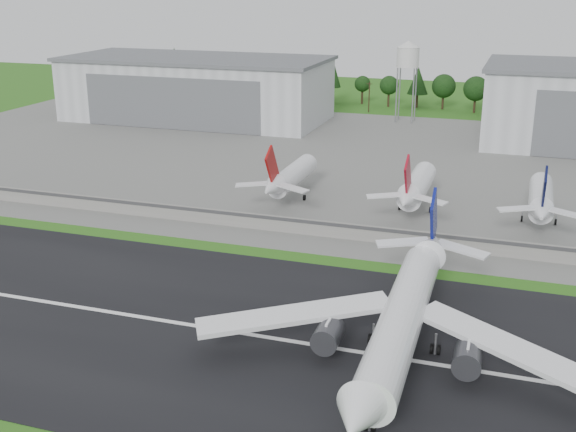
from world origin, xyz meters
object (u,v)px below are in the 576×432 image
(main_airliner, at_px, (400,329))
(parked_jet_red_a, at_px, (289,178))
(parked_jet_red_b, at_px, (415,188))
(parked_jet_navy, at_px, (541,200))

(main_airliner, xyz_separation_m, parked_jet_red_a, (-38.67, 66.94, 0.96))
(main_airliner, relative_size, parked_jet_red_b, 1.89)
(parked_jet_red_b, bearing_deg, parked_jet_navy, -0.07)
(parked_jet_red_a, height_order, parked_jet_navy, parked_jet_navy)
(main_airliner, bearing_deg, parked_jet_navy, -106.39)
(main_airliner, height_order, parked_jet_red_a, main_airliner)
(main_airliner, distance_m, parked_jet_red_b, 67.54)
(parked_jet_red_a, bearing_deg, parked_jet_navy, 0.01)
(parked_jet_red_a, relative_size, parked_jet_red_b, 1.00)
(main_airliner, distance_m, parked_jet_navy, 69.40)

